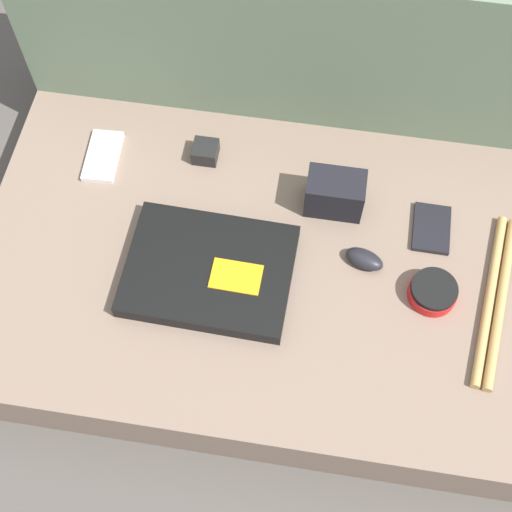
{
  "coord_description": "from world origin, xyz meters",
  "views": [
    {
      "loc": [
        0.09,
        -0.6,
        1.3
      ],
      "look_at": [
        0.0,
        0.0,
        0.15
      ],
      "focal_mm": 50.0,
      "sensor_mm": 36.0,
      "label": 1
    }
  ],
  "objects": [
    {
      "name": "ground_plane",
      "position": [
        0.0,
        0.0,
        0.0
      ],
      "size": [
        8.0,
        8.0,
        0.0
      ],
      "primitive_type": "plane",
      "color": "#4C4742"
    },
    {
      "name": "couch_seat",
      "position": [
        0.0,
        0.0,
        0.07
      ],
      "size": [
        1.04,
        0.66,
        0.13
      ],
      "color": "#7A6656",
      "rests_on": "ground_plane"
    },
    {
      "name": "couch_backrest",
      "position": [
        0.0,
        0.43,
        0.25
      ],
      "size": [
        1.04,
        0.2,
        0.49
      ],
      "color": "#60755B",
      "rests_on": "ground_plane"
    },
    {
      "name": "laptop",
      "position": [
        -0.08,
        -0.04,
        0.15
      ],
      "size": [
        0.3,
        0.23,
        0.03
      ],
      "rotation": [
        0.0,
        0.0,
        -0.03
      ],
      "color": "black",
      "rests_on": "couch_seat"
    },
    {
      "name": "computer_mouse",
      "position": [
        0.2,
        0.03,
        0.15
      ],
      "size": [
        0.08,
        0.06,
        0.03
      ],
      "rotation": [
        0.0,
        0.0,
        -0.32
      ],
      "color": "black",
      "rests_on": "couch_seat"
    },
    {
      "name": "speaker_puck",
      "position": [
        0.32,
        -0.02,
        0.15
      ],
      "size": [
        0.09,
        0.09,
        0.03
      ],
      "color": "red",
      "rests_on": "couch_seat"
    },
    {
      "name": "phone_silver",
      "position": [
        -0.34,
        0.18,
        0.14
      ],
      "size": [
        0.07,
        0.12,
        0.01
      ],
      "rotation": [
        0.0,
        0.0,
        0.05
      ],
      "color": "silver",
      "rests_on": "couch_seat"
    },
    {
      "name": "phone_black",
      "position": [
        0.32,
        0.12,
        0.14
      ],
      "size": [
        0.07,
        0.1,
        0.01
      ],
      "rotation": [
        0.0,
        0.0,
        -0.01
      ],
      "color": "black",
      "rests_on": "couch_seat"
    },
    {
      "name": "camera_pouch",
      "position": [
        0.13,
        0.14,
        0.17
      ],
      "size": [
        0.11,
        0.07,
        0.08
      ],
      "color": "black",
      "rests_on": "couch_seat"
    },
    {
      "name": "charger_brick",
      "position": [
        -0.14,
        0.22,
        0.15
      ],
      "size": [
        0.05,
        0.05,
        0.03
      ],
      "color": "black",
      "rests_on": "couch_seat"
    },
    {
      "name": "drumstick_pair",
      "position": [
        0.43,
        -0.01,
        0.14
      ],
      "size": [
        0.08,
        0.34,
        0.02
      ],
      "rotation": [
        0.0,
        0.0,
        -0.14
      ],
      "color": "tan",
      "rests_on": "couch_seat"
    }
  ]
}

